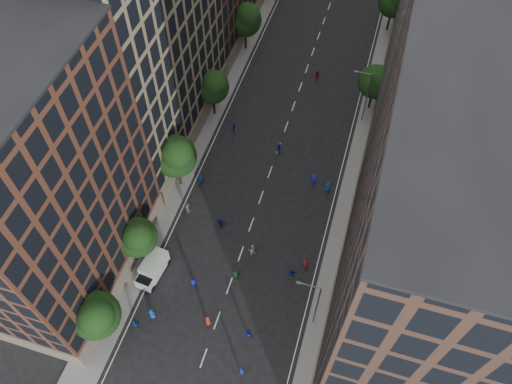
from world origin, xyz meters
TOP-DOWN VIEW (x-y plane):
  - ground at (0.00, 40.00)m, footprint 240.00×240.00m
  - sidewalk_left at (-12.00, 47.50)m, footprint 4.00×105.00m
  - sidewalk_right at (12.00, 47.50)m, footprint 4.00×105.00m
  - bldg_left_a at (-19.00, 11.00)m, footprint 14.00×22.00m
  - bldg_left_b at (-19.00, 35.00)m, footprint 14.00×26.00m
  - bldg_right_a at (19.00, 15.00)m, footprint 14.00×30.00m
  - bldg_right_b at (19.00, 44.00)m, footprint 14.00×28.00m
  - tree_left_0 at (-11.01, 3.85)m, footprint 5.20×5.20m
  - tree_left_1 at (-11.02, 13.86)m, footprint 4.80×4.80m
  - tree_left_2 at (-10.99, 25.83)m, footprint 5.60×5.60m
  - tree_left_3 at (-11.02, 39.85)m, footprint 5.00×5.00m
  - tree_left_4 at (-11.00, 55.84)m, footprint 5.40×5.40m
  - tree_right_a at (11.38, 47.85)m, footprint 5.00×5.00m
  - tree_right_b at (11.39, 67.85)m, footprint 5.20×5.20m
  - streetlamp_near at (10.37, 12.00)m, footprint 2.64×0.22m
  - streetlamp_far at (10.37, 45.00)m, footprint 2.64×0.22m
  - cargo_van at (-9.29, 12.41)m, footprint 2.77×5.05m
  - skater_0 at (-7.19, 7.29)m, footprint 1.01×0.74m
  - skater_1 at (4.50, 4.12)m, footprint 0.73×0.62m
  - skater_2 at (4.02, 8.32)m, footprint 0.90×0.75m
  - skater_3 at (-4.05, 12.24)m, footprint 1.15×0.87m
  - skater_4 at (-8.50, 5.58)m, footprint 1.11×0.53m
  - skater_5 at (6.77, 16.84)m, footprint 1.46×0.66m
  - skater_6 at (-0.83, 8.38)m, footprint 0.98×0.81m
  - skater_7 at (8.09, 18.32)m, footprint 0.80×0.68m
  - skater_8 at (1.36, 18.44)m, footprint 1.12×0.99m
  - skater_9 at (-8.50, 21.85)m, footprint 1.34×1.00m
  - skater_10 at (0.46, 14.68)m, footprint 1.20×0.69m
  - skater_11 at (-3.70, 21.10)m, footprint 1.58×0.74m
  - skater_12 at (8.33, 30.73)m, footprint 0.90×0.66m
  - skater_13 at (-8.50, 26.88)m, footprint 0.75×0.60m
  - skater_14 at (0.25, 35.26)m, footprint 1.05×0.95m
  - skater_15 at (6.23, 31.18)m, footprint 1.39×1.10m
  - skater_16 at (-7.20, 37.45)m, footprint 1.01×0.72m
  - skater_17 at (2.09, 52.00)m, footprint 1.66×0.95m

SIDE VIEW (x-z plane):
  - ground at x=0.00m, z-range 0.00..0.00m
  - sidewalk_left at x=-12.00m, z-range 0.00..0.15m
  - sidewalk_right at x=12.00m, z-range 0.00..0.15m
  - skater_5 at x=6.77m, z-range 0.00..1.52m
  - skater_3 at x=-4.05m, z-range 0.00..1.58m
  - skater_16 at x=-7.20m, z-range 0.00..1.59m
  - skater_11 at x=-3.70m, z-range 0.00..1.64m
  - skater_12 at x=8.33m, z-range 0.00..1.69m
  - skater_2 at x=4.02m, z-range 0.00..1.70m
  - skater_17 at x=2.09m, z-range 0.00..1.70m
  - skater_1 at x=4.50m, z-range 0.00..1.71m
  - skater_6 at x=-0.83m, z-range 0.00..1.72m
  - skater_14 at x=0.25m, z-range 0.00..1.78m
  - skater_13 at x=-8.50m, z-range 0.00..1.78m
  - skater_4 at x=-8.50m, z-range 0.00..1.84m
  - skater_9 at x=-8.50m, z-range 0.00..1.84m
  - skater_7 at x=8.09m, z-range 0.00..1.87m
  - skater_15 at x=6.23m, z-range 0.00..1.89m
  - skater_0 at x=-7.19m, z-range 0.00..1.90m
  - skater_10 at x=0.46m, z-range 0.00..1.91m
  - skater_8 at x=1.36m, z-range 0.00..1.93m
  - cargo_van at x=-9.29m, z-range 0.07..2.65m
  - streetlamp_near at x=10.37m, z-range 0.64..9.70m
  - streetlamp_far at x=10.37m, z-range 0.64..9.70m
  - tree_left_1 at x=-11.02m, z-range 1.45..9.66m
  - tree_right_a at x=11.38m, z-range 1.43..9.83m
  - tree_left_3 at x=-11.02m, z-range 1.53..10.11m
  - tree_left_0 at x=-11.01m, z-range 1.54..10.37m
  - tree_right_b at x=11.39m, z-range 1.54..10.37m
  - tree_left_4 at x=-11.00m, z-range 1.56..10.63m
  - tree_left_2 at x=-10.99m, z-range 1.63..11.08m
  - bldg_left_a at x=-19.00m, z-range 0.00..30.00m
  - bldg_right_b at x=19.00m, z-range 0.00..33.00m
  - bldg_left_b at x=-19.00m, z-range 0.00..34.00m
  - bldg_right_a at x=19.00m, z-range 0.00..36.00m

